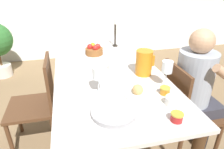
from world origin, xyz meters
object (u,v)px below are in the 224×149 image
at_px(wine_glass_juice, 167,68).
at_px(teacup_across, 113,67).
at_px(chair_opposite, 38,102).
at_px(jam_jar_red, 177,117).
at_px(chair_person_side, 184,109).
at_px(wine_glass_water, 98,74).
at_px(jam_jar_amber, 165,90).
at_px(serving_tray, 114,112).
at_px(candlestick_tall, 115,36).
at_px(red_pitcher, 144,63).
at_px(person_seated, 197,85).
at_px(teacup_near_person, 172,102).
at_px(fruit_bowl, 94,50).
at_px(bread_plate, 137,92).

height_order(wine_glass_juice, teacup_across, wine_glass_juice).
distance_m(chair_opposite, jam_jar_red, 1.27).
bearing_deg(chair_person_side, wine_glass_water, -85.32).
distance_m(wine_glass_water, jam_jar_amber, 0.47).
height_order(chair_person_side, serving_tray, chair_person_side).
xyz_separation_m(wine_glass_water, teacup_across, (0.18, 0.34, -0.12)).
bearing_deg(wine_glass_juice, candlestick_tall, 97.82).
relative_size(red_pitcher, serving_tray, 0.74).
distance_m(person_seated, wine_glass_juice, 0.44).
relative_size(chair_person_side, chair_opposite, 1.00).
bearing_deg(red_pitcher, wine_glass_water, -152.86).
bearing_deg(teacup_near_person, teacup_across, 111.92).
bearing_deg(fruit_bowl, chair_person_side, -45.82).
bearing_deg(person_seated, jam_jar_red, -44.59).
relative_size(chair_opposite, red_pitcher, 4.32).
bearing_deg(chair_opposite, person_seated, -106.21).
bearing_deg(jam_jar_amber, wine_glass_juice, 62.86).
distance_m(person_seated, red_pitcher, 0.49).
bearing_deg(person_seated, candlestick_tall, -150.87).
distance_m(wine_glass_juice, teacup_near_person, 0.27).
xyz_separation_m(red_pitcher, jam_jar_amber, (0.03, -0.32, -0.07)).
relative_size(chair_opposite, fruit_bowl, 4.92).
bearing_deg(jam_jar_amber, wine_glass_water, 165.24).
bearing_deg(teacup_across, chair_opposite, 168.72).
xyz_separation_m(wine_glass_water, fruit_bowl, (0.08, 0.76, -0.10)).
relative_size(wine_glass_water, jam_jar_red, 2.74).
bearing_deg(wine_glass_juice, teacup_across, 130.57).
relative_size(jam_jar_amber, jam_jar_red, 1.00).
relative_size(serving_tray, jam_jar_amber, 3.87).
height_order(person_seated, bread_plate, person_seated).
height_order(teacup_near_person, jam_jar_red, teacup_near_person).
bearing_deg(person_seated, bread_plate, -74.43).
distance_m(person_seated, wine_glass_water, 0.88).
height_order(chair_opposite, fruit_bowl, fruit_bowl).
height_order(wine_glass_water, teacup_across, wine_glass_water).
xyz_separation_m(chair_opposite, fruit_bowl, (0.58, 0.29, 0.36)).
bearing_deg(chair_opposite, fruit_bowl, -63.62).
relative_size(person_seated, teacup_across, 7.89).
distance_m(chair_opposite, candlestick_tall, 1.07).
distance_m(chair_person_side, fruit_bowl, 1.03).
xyz_separation_m(chair_person_side, serving_tray, (-0.71, -0.31, 0.33)).
distance_m(serving_tray, bread_plate, 0.27).
relative_size(wine_glass_water, bread_plate, 1.00).
relative_size(teacup_across, bread_plate, 0.75).
height_order(chair_person_side, red_pitcher, red_pitcher).
relative_size(wine_glass_water, teacup_across, 1.33).
bearing_deg(jam_jar_amber, red_pitcher, 95.67).
bearing_deg(bread_plate, candlestick_tall, 84.57).
bearing_deg(chair_opposite, wine_glass_juice, -116.60).
distance_m(wine_glass_juice, jam_jar_amber, 0.16).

